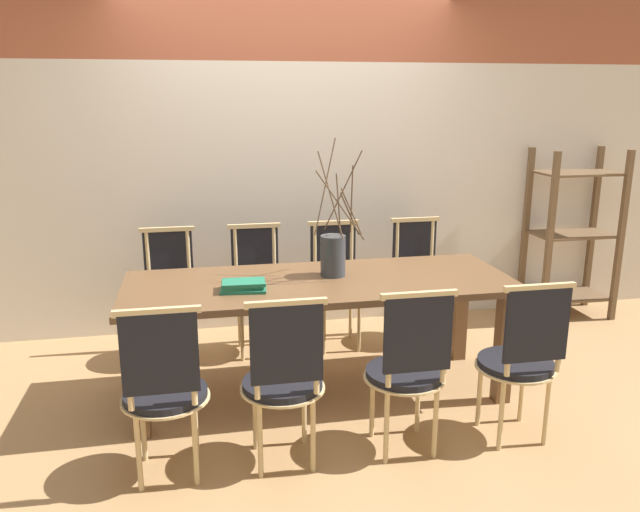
# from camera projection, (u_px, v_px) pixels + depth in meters

# --- Properties ---
(ground_plane) EXTENTS (16.00, 16.00, 0.00)m
(ground_plane) POSITION_uv_depth(u_px,v_px,m) (320.00, 392.00, 3.91)
(ground_plane) COLOR #A87F51
(wall_rear) EXTENTS (12.00, 0.06, 3.20)m
(wall_rear) POSITION_uv_depth(u_px,v_px,m) (287.00, 123.00, 4.73)
(wall_rear) COLOR beige
(wall_rear) RESTS_ON ground_plane
(dining_table) EXTENTS (2.32, 0.86, 0.73)m
(dining_table) POSITION_uv_depth(u_px,v_px,m) (320.00, 296.00, 3.75)
(dining_table) COLOR brown
(dining_table) RESTS_ON ground_plane
(chair_near_leftend) EXTENTS (0.42, 0.42, 0.91)m
(chair_near_leftend) POSITION_uv_depth(u_px,v_px,m) (164.00, 387.00, 2.91)
(chair_near_leftend) COLOR black
(chair_near_leftend) RESTS_ON ground_plane
(chair_near_left) EXTENTS (0.42, 0.42, 0.91)m
(chair_near_left) POSITION_uv_depth(u_px,v_px,m) (284.00, 376.00, 3.02)
(chair_near_left) COLOR black
(chair_near_left) RESTS_ON ground_plane
(chair_near_center) EXTENTS (0.42, 0.42, 0.91)m
(chair_near_center) POSITION_uv_depth(u_px,v_px,m) (408.00, 366.00, 3.14)
(chair_near_center) COLOR black
(chair_near_center) RESTS_ON ground_plane
(chair_near_right) EXTENTS (0.42, 0.42, 0.91)m
(chair_near_right) POSITION_uv_depth(u_px,v_px,m) (521.00, 356.00, 3.25)
(chair_near_right) COLOR black
(chair_near_right) RESTS_ON ground_plane
(chair_far_leftend) EXTENTS (0.42, 0.42, 0.91)m
(chair_far_leftend) POSITION_uv_depth(u_px,v_px,m) (170.00, 291.00, 4.33)
(chair_far_leftend) COLOR black
(chair_far_leftend) RESTS_ON ground_plane
(chair_far_left) EXTENTS (0.42, 0.42, 0.91)m
(chair_far_left) POSITION_uv_depth(u_px,v_px,m) (257.00, 286.00, 4.45)
(chair_far_left) COLOR black
(chair_far_left) RESTS_ON ground_plane
(chair_far_center) EXTENTS (0.42, 0.42, 0.91)m
(chair_far_center) POSITION_uv_depth(u_px,v_px,m) (336.00, 281.00, 4.55)
(chair_far_center) COLOR black
(chair_far_center) RESTS_ON ground_plane
(chair_far_right) EXTENTS (0.42, 0.42, 0.91)m
(chair_far_right) POSITION_uv_depth(u_px,v_px,m) (419.00, 277.00, 4.67)
(chair_far_right) COLOR black
(chair_far_right) RESTS_ON ground_plane
(vase_centerpiece) EXTENTS (0.32, 0.37, 0.83)m
(vase_centerpiece) POSITION_uv_depth(u_px,v_px,m) (333.00, 254.00, 3.79)
(vase_centerpiece) COLOR #33383D
(vase_centerpiece) RESTS_ON dining_table
(book_stack) EXTENTS (0.27, 0.20, 0.06)m
(book_stack) POSITION_uv_depth(u_px,v_px,m) (243.00, 286.00, 3.53)
(book_stack) COLOR #1E6B4C
(book_stack) RESTS_ON dining_table
(shelving_rack) EXTENTS (0.67, 0.42, 1.39)m
(shelving_rack) POSITION_uv_depth(u_px,v_px,m) (572.00, 235.00, 5.12)
(shelving_rack) COLOR brown
(shelving_rack) RESTS_ON ground_plane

